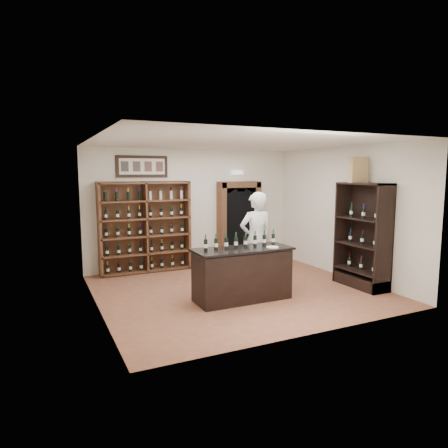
{
  "coord_description": "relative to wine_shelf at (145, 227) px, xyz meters",
  "views": [
    {
      "loc": [
        -3.68,
        -7.1,
        2.42
      ],
      "look_at": [
        -0.15,
        0.3,
        1.35
      ],
      "focal_mm": 32.0,
      "sensor_mm": 36.0,
      "label": 1
    }
  ],
  "objects": [
    {
      "name": "counter_bottle_4",
      "position": [
        1.2,
        -2.87,
        0.01
      ],
      "size": [
        0.07,
        0.07,
        0.3
      ],
      "color": "black",
      "rests_on": "tasting_counter"
    },
    {
      "name": "wine_shelf",
      "position": [
        0.0,
        0.0,
        0.0
      ],
      "size": [
        2.2,
        0.38,
        2.2
      ],
      "color": "brown",
      "rests_on": "ground"
    },
    {
      "name": "counter_bottle_0",
      "position": [
        0.38,
        -2.87,
        0.01
      ],
      "size": [
        0.07,
        0.07,
        0.3
      ],
      "color": "black",
      "rests_on": "tasting_counter"
    },
    {
      "name": "side_cabinet",
      "position": [
        3.82,
        -3.23,
        -0.35
      ],
      "size": [
        0.48,
        1.2,
        2.2
      ],
      "color": "black",
      "rests_on": "ground"
    },
    {
      "name": "plate",
      "position": [
        1.63,
        -3.14,
        -0.09
      ],
      "size": [
        0.23,
        0.23,
        0.02
      ],
      "primitive_type": "cylinder",
      "color": "silver",
      "rests_on": "tasting_counter"
    },
    {
      "name": "emergency_light",
      "position": [
        2.55,
        0.09,
        1.3
      ],
      "size": [
        0.3,
        0.1,
        0.1
      ],
      "primitive_type": "cube",
      "color": "white",
      "rests_on": "wall_back"
    },
    {
      "name": "ceiling",
      "position": [
        1.3,
        -2.33,
        1.9
      ],
      "size": [
        5.5,
        5.5,
        0.0
      ],
      "primitive_type": "plane",
      "rotation": [
        3.14,
        0.0,
        0.0
      ],
      "color": "white",
      "rests_on": "wall_back"
    },
    {
      "name": "tasting_counter",
      "position": [
        1.1,
        -2.93,
        -0.61
      ],
      "size": [
        1.88,
        0.78,
        1.0
      ],
      "color": "black",
      "rests_on": "ground"
    },
    {
      "name": "counter_bottle_3",
      "position": [
        1.0,
        -2.87,
        0.01
      ],
      "size": [
        0.07,
        0.07,
        0.3
      ],
      "color": "black",
      "rests_on": "tasting_counter"
    },
    {
      "name": "wall_right",
      "position": [
        4.05,
        -2.33,
        0.4
      ],
      "size": [
        0.04,
        5.0,
        3.0
      ],
      "primitive_type": "cube",
      "color": "white",
      "rests_on": "ground"
    },
    {
      "name": "shopkeeper",
      "position": [
        1.78,
        -2.26,
        -0.09
      ],
      "size": [
        0.75,
        0.51,
        2.01
      ],
      "primitive_type": "imported",
      "rotation": [
        0.0,
        0.0,
        3.11
      ],
      "color": "silver",
      "rests_on": "ground"
    },
    {
      "name": "counter_bottle_2",
      "position": [
        0.79,
        -2.87,
        0.01
      ],
      "size": [
        0.07,
        0.07,
        0.3
      ],
      "color": "black",
      "rests_on": "tasting_counter"
    },
    {
      "name": "arched_doorway",
      "position": [
        2.55,
        -0.0,
        0.04
      ],
      "size": [
        1.17,
        0.35,
        2.17
      ],
      "color": "black",
      "rests_on": "ground"
    },
    {
      "name": "floor",
      "position": [
        1.3,
        -2.33,
        -1.1
      ],
      "size": [
        5.5,
        5.5,
        0.0
      ],
      "primitive_type": "plane",
      "color": "#945C3B",
      "rests_on": "ground"
    },
    {
      "name": "wall_back",
      "position": [
        1.3,
        0.17,
        0.4
      ],
      "size": [
        5.5,
        0.04,
        3.0
      ],
      "primitive_type": "cube",
      "color": "white",
      "rests_on": "ground"
    },
    {
      "name": "framed_picture",
      "position": [
        0.0,
        0.14,
        1.45
      ],
      "size": [
        1.25,
        0.04,
        0.52
      ],
      "primitive_type": "cube",
      "color": "black",
      "rests_on": "wall_back"
    },
    {
      "name": "counter_bottle_5",
      "position": [
        1.41,
        -2.87,
        0.01
      ],
      "size": [
        0.07,
        0.07,
        0.3
      ],
      "color": "black",
      "rests_on": "tasting_counter"
    },
    {
      "name": "wine_crate",
      "position": [
        3.76,
        -3.06,
        1.37
      ],
      "size": [
        0.4,
        0.22,
        0.53
      ],
      "primitive_type": "cube",
      "rotation": [
        0.0,
        0.0,
        -0.17
      ],
      "color": "tan",
      "rests_on": "side_cabinet"
    },
    {
      "name": "counter_bottle_1",
      "position": [
        0.59,
        -2.87,
        0.01
      ],
      "size": [
        0.07,
        0.07,
        0.3
      ],
      "color": "black",
      "rests_on": "tasting_counter"
    },
    {
      "name": "counter_bottle_7",
      "position": [
        1.82,
        -2.87,
        0.01
      ],
      "size": [
        0.07,
        0.07,
        0.3
      ],
      "color": "black",
      "rests_on": "tasting_counter"
    },
    {
      "name": "counter_bottle_6",
      "position": [
        1.61,
        -2.87,
        0.01
      ],
      "size": [
        0.07,
        0.07,
        0.3
      ],
      "color": "black",
      "rests_on": "tasting_counter"
    },
    {
      "name": "wall_left",
      "position": [
        -1.45,
        -2.33,
        0.4
      ],
      "size": [
        0.04,
        5.0,
        3.0
      ],
      "primitive_type": "cube",
      "color": "white",
      "rests_on": "ground"
    }
  ]
}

